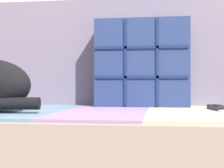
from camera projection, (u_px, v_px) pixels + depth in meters
name	position (u px, v px, depth m)	size (l,w,h in m)	color
couch	(148.00, 158.00, 1.32)	(2.01, 0.88, 0.37)	gray
sofa_backrest	(151.00, 53.00, 1.69)	(1.97, 0.14, 0.51)	slate
throw_pillow_quilted	(142.00, 63.00, 1.55)	(0.42, 0.14, 0.39)	navy
game_remote_near	(217.00, 108.00, 1.32)	(0.07, 0.19, 0.02)	black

